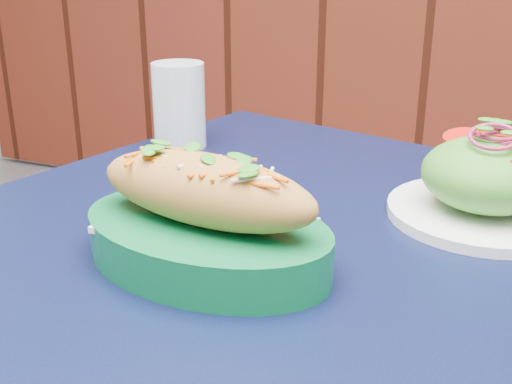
% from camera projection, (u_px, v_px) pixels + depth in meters
% --- Properties ---
extents(cafe_table, '(0.98, 0.98, 0.75)m').
position_uv_depth(cafe_table, '(299.00, 317.00, 0.69)').
color(cafe_table, black).
rests_on(cafe_table, ground).
extents(banh_mi_basket, '(0.27, 0.20, 0.12)m').
position_uv_depth(banh_mi_basket, '(206.00, 219.00, 0.60)').
color(banh_mi_basket, '#0A6030').
rests_on(banh_mi_basket, cafe_table).
extents(salad_plate, '(0.21, 0.21, 0.11)m').
position_uv_depth(salad_plate, '(487.00, 182.00, 0.70)').
color(salad_plate, white).
rests_on(salad_plate, cafe_table).
extents(water_glass, '(0.08, 0.08, 0.13)m').
position_uv_depth(water_glass, '(179.00, 105.00, 0.95)').
color(water_glass, silver).
rests_on(water_glass, cafe_table).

